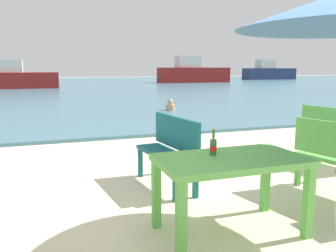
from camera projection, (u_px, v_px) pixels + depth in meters
name	position (u px, v px, depth m)	size (l,w,h in m)	color
ground_plane	(300.00, 231.00, 3.42)	(120.00, 120.00, 0.00)	beige
sea_water	(73.00, 85.00, 31.34)	(120.00, 50.00, 0.08)	teal
picnic_table_green	(231.00, 168.00, 3.30)	(1.40, 0.80, 0.76)	#60B24C
beer_bottle_amber	(213.00, 146.00, 3.33)	(0.07, 0.07, 0.26)	#2D662D
bench_teal_center	(170.00, 147.00, 4.67)	(0.52, 1.24, 0.95)	#196066
bench_green_right	(335.00, 132.00, 5.77)	(0.56, 1.24, 0.95)	#4C9E47
swimmer_person	(170.00, 106.00, 12.54)	(0.34, 0.34, 0.41)	tan
boat_fishing_trawler	(17.00, 78.00, 25.78)	(5.80, 1.58, 2.11)	maroon
boat_barge	(269.00, 72.00, 46.41)	(7.23, 1.97, 2.63)	navy
boat_tanker	(193.00, 73.00, 36.71)	(7.62, 2.08, 2.77)	maroon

